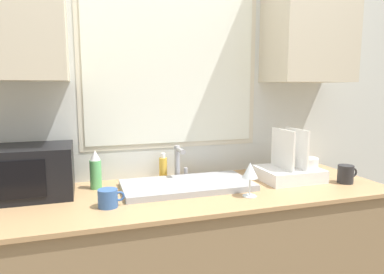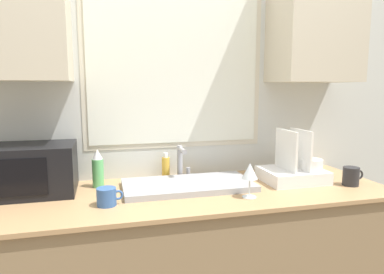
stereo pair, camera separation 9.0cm
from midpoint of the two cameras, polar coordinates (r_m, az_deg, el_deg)
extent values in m
cube|color=tan|center=(1.76, -1.97, -9.25)|extent=(2.08, 0.69, 0.02)
cube|color=silver|center=(2.03, -4.78, 4.86)|extent=(6.00, 0.06, 2.60)
cube|color=beige|center=(2.00, -4.67, 11.81)|extent=(1.05, 0.01, 0.95)
cube|color=white|center=(2.00, -4.64, 11.81)|extent=(0.99, 0.01, 0.89)
cube|color=beige|center=(2.21, 17.88, 18.64)|extent=(0.48, 0.32, 0.76)
cube|color=#9EA0A5|center=(1.80, -2.25, -8.02)|extent=(0.67, 0.33, 0.03)
cylinder|color=#99999E|center=(1.96, -3.79, -4.21)|extent=(0.03, 0.03, 0.19)
cylinder|color=#99999E|center=(1.89, -3.36, -2.23)|extent=(0.03, 0.12, 0.03)
cylinder|color=#99999E|center=(1.99, -2.36, -5.97)|extent=(0.02, 0.02, 0.06)
cube|color=black|center=(1.84, -27.44, -5.17)|extent=(0.44, 0.30, 0.24)
cube|color=black|center=(1.70, -29.41, -6.36)|extent=(0.29, 0.01, 0.17)
cube|color=white|center=(2.01, 14.56, -5.96)|extent=(0.33, 0.27, 0.07)
cube|color=white|center=(1.96, 13.63, -1.97)|extent=(0.01, 0.22, 0.22)
cube|color=white|center=(2.00, 15.78, -1.81)|extent=(0.01, 0.22, 0.22)
cylinder|color=white|center=(2.01, 17.44, -4.17)|extent=(0.12, 0.12, 0.06)
cylinder|color=#59B266|center=(1.85, -17.10, -5.99)|extent=(0.06, 0.06, 0.15)
cone|color=silver|center=(1.83, -17.23, -2.94)|extent=(0.05, 0.05, 0.05)
cylinder|color=gold|center=(1.98, -6.14, -5.20)|extent=(0.05, 0.05, 0.12)
cylinder|color=white|center=(1.96, -6.17, -3.08)|extent=(0.03, 0.03, 0.03)
cylinder|color=#335999|center=(1.57, -15.48, -9.83)|extent=(0.09, 0.09, 0.08)
torus|color=#335999|center=(1.57, -13.60, -9.59)|extent=(0.05, 0.01, 0.05)
cylinder|color=silver|center=(1.68, 8.04, -9.72)|extent=(0.07, 0.07, 0.00)
cylinder|color=silver|center=(1.67, 8.07, -8.22)|extent=(0.01, 0.01, 0.09)
cone|color=silver|center=(1.65, 8.13, -5.50)|extent=(0.07, 0.07, 0.08)
cylinder|color=#262628|center=(2.04, 23.07, -5.72)|extent=(0.08, 0.08, 0.10)
torus|color=#262628|center=(2.07, 24.14, -5.44)|extent=(0.05, 0.01, 0.05)
camera|label=1|loc=(0.04, -91.54, -0.22)|focal=32.00mm
camera|label=2|loc=(0.04, 88.46, 0.22)|focal=32.00mm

